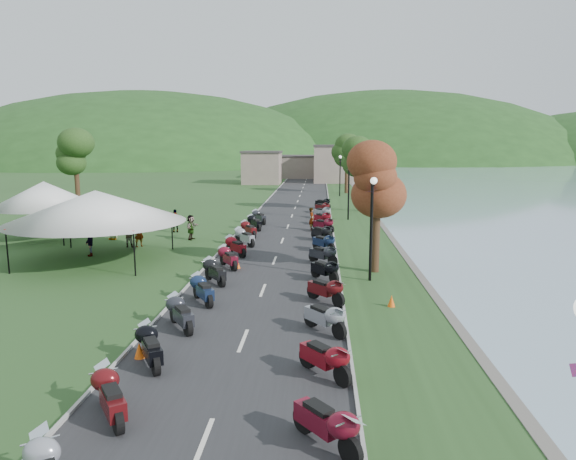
{
  "coord_description": "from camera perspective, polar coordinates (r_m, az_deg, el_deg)",
  "views": [
    {
      "loc": [
        2.55,
        -6.33,
        6.62
      ],
      "look_at": [
        0.59,
        24.82,
        1.3
      ],
      "focal_mm": 32.0,
      "sensor_mm": 36.0,
      "label": 1
    }
  ],
  "objects": [
    {
      "name": "far_building",
      "position": [
        91.54,
        0.75,
        7.09
      ],
      "size": [
        18.0,
        16.0,
        5.0
      ],
      "primitive_type": "cube",
      "color": "gray",
      "rests_on": "ground"
    },
    {
      "name": "traffic_cone_near",
      "position": [
        16.96,
        -16.19,
        -12.74
      ],
      "size": [
        0.33,
        0.33,
        0.52
      ],
      "primitive_type": "cone",
      "color": "#F2590C",
      "rests_on": "ground"
    },
    {
      "name": "pedestrian_b",
      "position": [
        34.53,
        -17.19,
        -1.82
      ],
      "size": [
        0.83,
        0.51,
        1.61
      ],
      "primitive_type": "imported",
      "rotation": [
        0.0,
        0.0,
        3.03
      ],
      "color": "slate",
      "rests_on": "ground"
    },
    {
      "name": "moto_row_right",
      "position": [
        30.0,
        3.88,
        -2.02
      ],
      "size": [
        2.6,
        47.36,
        1.1
      ],
      "primitive_type": null,
      "color": "#331411",
      "rests_on": "ground"
    },
    {
      "name": "tree_lakeside",
      "position": [
        26.43,
        9.81,
        3.09
      ],
      "size": [
        2.63,
        2.63,
        7.3
      ],
      "primitive_type": null,
      "color": "#2E531D",
      "rests_on": "ground"
    },
    {
      "name": "pedestrian_a",
      "position": [
        34.45,
        -16.16,
        -1.79
      ],
      "size": [
        0.8,
        0.82,
        1.82
      ],
      "primitive_type": "imported",
      "rotation": [
        0.0,
        0.0,
        0.87
      ],
      "color": "slate",
      "rests_on": "ground"
    },
    {
      "name": "moto_row_left",
      "position": [
        21.79,
        -9.71,
        -6.64
      ],
      "size": [
        2.6,
        44.98,
        1.1
      ],
      "primitive_type": null,
      "color": "#331411",
      "rests_on": "ground"
    },
    {
      "name": "vendor_tent_side",
      "position": [
        39.37,
        -25.33,
        2.0
      ],
      "size": [
        4.72,
        4.72,
        4.0
      ],
      "primitive_type": null,
      "color": "silver",
      "rests_on": "ground"
    },
    {
      "name": "road",
      "position": [
        46.87,
        0.44,
        1.56
      ],
      "size": [
        7.0,
        120.0,
        0.02
      ],
      "primitive_type": "cube",
      "color": "#2B2B2E",
      "rests_on": "ground"
    },
    {
      "name": "hills_backdrop",
      "position": [
        206.45,
        2.91,
        7.82
      ],
      "size": [
        360.0,
        120.0,
        76.0
      ],
      "primitive_type": null,
      "color": "#285621",
      "rests_on": "ground"
    },
    {
      "name": "pedestrian_c",
      "position": [
        32.57,
        -21.17,
        -2.72
      ],
      "size": [
        1.08,
        1.29,
        1.88
      ],
      "primitive_type": "imported",
      "rotation": [
        0.0,
        0.0,
        5.29
      ],
      "color": "slate",
      "rests_on": "ground"
    },
    {
      "name": "vendor_tent_main",
      "position": [
        30.9,
        -20.42,
        0.46
      ],
      "size": [
        6.6,
        6.6,
        4.0
      ],
      "primitive_type": null,
      "color": "silver",
      "rests_on": "ground"
    }
  ]
}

